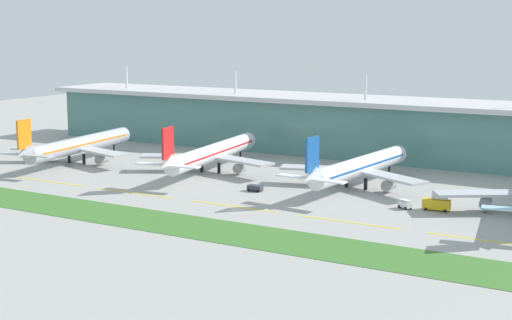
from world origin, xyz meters
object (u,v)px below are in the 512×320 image
object	(u,v)px
fuel_truck	(437,202)
baggage_cart	(405,204)
airliner_near_middle	(212,153)
pushback_tug	(255,188)
airliner_far_middle	(359,167)
airliner_nearest	(78,145)

from	to	relation	value
fuel_truck	baggage_cart	xyz separation A→B (m)	(-8.10, -2.20, -1.00)
fuel_truck	baggage_cart	world-z (taller)	fuel_truck
airliner_near_middle	fuel_truck	bearing A→B (deg)	-11.42
fuel_truck	pushback_tug	size ratio (longest dim) A/B	1.64
airliner_near_middle	pushback_tug	bearing A→B (deg)	-35.03
airliner_far_middle	airliner_near_middle	bearing A→B (deg)	-179.51
airliner_near_middle	airliner_far_middle	size ratio (longest dim) A/B	1.08
baggage_cart	airliner_near_middle	bearing A→B (deg)	165.74
pushback_tug	baggage_cart	bearing A→B (deg)	0.95
airliner_far_middle	pushback_tug	bearing A→B (deg)	-141.20
airliner_nearest	airliner_near_middle	bearing A→B (deg)	10.07
airliner_nearest	airliner_near_middle	size ratio (longest dim) A/B	0.95
airliner_nearest	baggage_cart	size ratio (longest dim) A/B	16.60
baggage_cart	airliner_far_middle	bearing A→B (deg)	137.73
airliner_nearest	airliner_near_middle	distance (m)	52.20
airliner_near_middle	pushback_tug	xyz separation A→B (m)	(27.79, -19.48, -5.36)
airliner_far_middle	pushback_tug	world-z (taller)	airliner_far_middle
airliner_far_middle	airliner_nearest	bearing A→B (deg)	-174.74
pushback_tug	airliner_near_middle	bearing A→B (deg)	144.97
airliner_far_middle	pushback_tug	distance (m)	32.25
airliner_nearest	airliner_far_middle	size ratio (longest dim) A/B	1.03
airliner_far_middle	baggage_cart	distance (m)	28.96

